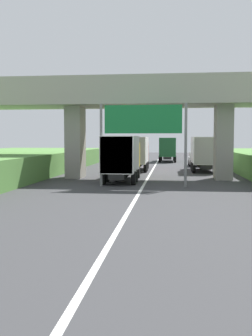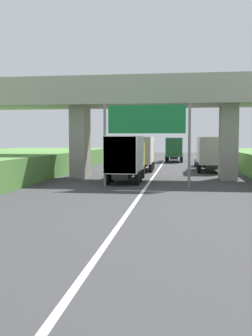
{
  "view_description": "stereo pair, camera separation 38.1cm",
  "coord_description": "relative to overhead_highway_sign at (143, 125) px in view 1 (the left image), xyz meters",
  "views": [
    {
      "loc": [
        1.82,
        3.24,
        3.18
      ],
      "look_at": [
        0.0,
        19.33,
        2.0
      ],
      "focal_mm": 41.71,
      "sensor_mm": 36.0,
      "label": 1
    },
    {
      "loc": [
        2.2,
        3.29,
        3.18
      ],
      "look_at": [
        0.0,
        19.33,
        2.0
      ],
      "focal_mm": 41.71,
      "sensor_mm": 36.0,
      "label": 2
    }
  ],
  "objects": [
    {
      "name": "truck_black",
      "position": [
        5.16,
        13.64,
        -2.23
      ],
      "size": [
        2.44,
        7.3,
        3.44
      ],
      "color": "black",
      "rests_on": "ground"
    },
    {
      "name": "truck_red",
      "position": [
        -1.63,
        13.73,
        -2.23
      ],
      "size": [
        2.44,
        7.3,
        3.44
      ],
      "color": "black",
      "rests_on": "ground"
    },
    {
      "name": "overpass_bridge",
      "position": [
        0.0,
        5.68,
        1.99
      ],
      "size": [
        40.0,
        4.8,
        8.1
      ],
      "color": "#9E998E",
      "rests_on": "ground"
    },
    {
      "name": "car_white",
      "position": [
        4.97,
        21.06,
        -3.3
      ],
      "size": [
        1.86,
        4.1,
        1.72
      ],
      "color": "silver",
      "rests_on": "ground"
    },
    {
      "name": "lane_centre_stripe",
      "position": [
        0.0,
        -1.35,
        -4.16
      ],
      "size": [
        0.2,
        96.24,
        0.01
      ],
      "primitive_type": "cube",
      "color": "white",
      "rests_on": "ground"
    },
    {
      "name": "truck_green",
      "position": [
        1.46,
        30.59,
        -2.23
      ],
      "size": [
        2.44,
        7.3,
        3.44
      ],
      "color": "black",
      "rests_on": "ground"
    },
    {
      "name": "truck_yellow",
      "position": [
        -1.79,
        3.16,
        -2.23
      ],
      "size": [
        2.44,
        7.3,
        3.44
      ],
      "color": "black",
      "rests_on": "ground"
    },
    {
      "name": "overhead_highway_sign",
      "position": [
        0.0,
        0.0,
        0.0
      ],
      "size": [
        5.88,
        0.18,
        5.6
      ],
      "color": "slate",
      "rests_on": "ground"
    }
  ]
}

